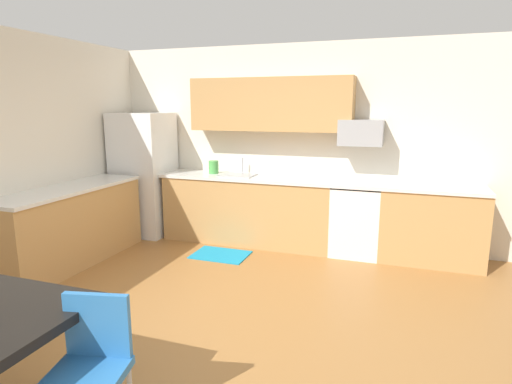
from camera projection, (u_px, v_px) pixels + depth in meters
name	position (u px, v px, depth m)	size (l,w,h in m)	color
ground_plane	(218.00, 326.00, 3.69)	(12.00, 12.00, 0.00)	#9E6B38
wall_back	(295.00, 145.00, 5.87)	(5.80, 0.10, 2.70)	silver
cabinet_run_back	(248.00, 211.00, 5.91)	(2.36, 0.60, 0.90)	tan
cabinet_run_back_right	(431.00, 226.00, 5.14)	(1.19, 0.60, 0.90)	tan
cabinet_run_left	(70.00, 227.00, 5.08)	(0.60, 2.00, 0.90)	tan
countertop_back	(288.00, 180.00, 5.63)	(4.80, 0.64, 0.04)	silver
countertop_left	(66.00, 189.00, 4.99)	(0.64, 2.00, 0.04)	silver
upper_cabinets_back	(270.00, 104.00, 5.66)	(2.20, 0.34, 0.70)	tan
refrigerator	(144.00, 174.00, 6.27)	(0.76, 0.70, 1.78)	white
oven_range	(356.00, 219.00, 5.43)	(0.60, 0.60, 0.91)	white
microwave	(361.00, 133.00, 5.31)	(0.54, 0.36, 0.32)	#9EA0A5
sink_basin	(238.00, 180.00, 5.88)	(0.48, 0.40, 0.14)	#A5A8AD
sink_faucet	(242.00, 166.00, 6.01)	(0.02, 0.02, 0.24)	#B2B5BA
chair_near_table	(90.00, 361.00, 2.32)	(0.48, 0.48, 0.85)	#2D72B7
floor_mat	(221.00, 255.00, 5.44)	(0.70, 0.50, 0.01)	#198CBF
kettle	(214.00, 168.00, 6.02)	(0.14, 0.14, 0.20)	#4CA54C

